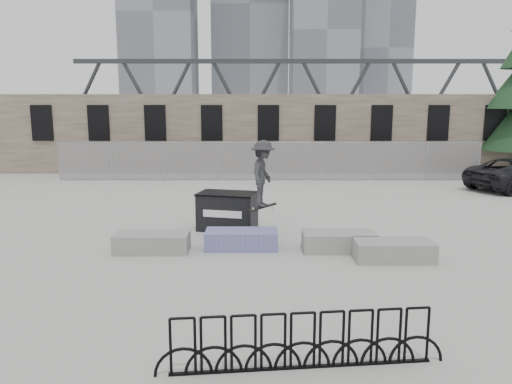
{
  "coord_description": "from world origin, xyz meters",
  "views": [
    {
      "loc": [
        -0.69,
        -13.42,
        4.0
      ],
      "look_at": [
        -0.7,
        1.72,
        1.3
      ],
      "focal_mm": 35.0,
      "sensor_mm": 36.0,
      "label": 1
    }
  ],
  "objects_px": {
    "planter_offset": "(394,250)",
    "bike_rack": "(303,342)",
    "planter_center_right": "(339,241)",
    "dumpster": "(227,211)",
    "planter_far_left": "(152,242)",
    "planter_center_left": "(241,239)",
    "skateboarder": "(263,174)"
  },
  "relations": [
    {
      "from": "skateboarder",
      "to": "planter_offset",
      "type": "bearing_deg",
      "value": -102.78
    },
    {
      "from": "planter_far_left",
      "to": "skateboarder",
      "type": "xyz_separation_m",
      "value": [
        3.04,
        0.99,
        1.73
      ]
    },
    {
      "from": "planter_offset",
      "to": "dumpster",
      "type": "height_order",
      "value": "dumpster"
    },
    {
      "from": "planter_far_left",
      "to": "planter_center_left",
      "type": "distance_m",
      "value": 2.45
    },
    {
      "from": "planter_center_left",
      "to": "planter_center_right",
      "type": "bearing_deg",
      "value": -4.62
    },
    {
      "from": "dumpster",
      "to": "bike_rack",
      "type": "distance_m",
      "value": 8.69
    },
    {
      "from": "skateboarder",
      "to": "dumpster",
      "type": "bearing_deg",
      "value": 52.49
    },
    {
      "from": "planter_far_left",
      "to": "planter_offset",
      "type": "bearing_deg",
      "value": -6.78
    },
    {
      "from": "planter_center_right",
      "to": "bike_rack",
      "type": "height_order",
      "value": "bike_rack"
    },
    {
      "from": "planter_far_left",
      "to": "bike_rack",
      "type": "height_order",
      "value": "bike_rack"
    },
    {
      "from": "bike_rack",
      "to": "dumpster",
      "type": "bearing_deg",
      "value": 100.77
    },
    {
      "from": "planter_center_left",
      "to": "bike_rack",
      "type": "distance_m",
      "value": 6.52
    },
    {
      "from": "dumpster",
      "to": "planter_center_left",
      "type": "bearing_deg",
      "value": -63.04
    },
    {
      "from": "planter_center_left",
      "to": "bike_rack",
      "type": "relative_size",
      "value": 0.45
    },
    {
      "from": "planter_offset",
      "to": "skateboarder",
      "type": "relative_size",
      "value": 0.98
    },
    {
      "from": "planter_offset",
      "to": "bike_rack",
      "type": "relative_size",
      "value": 0.45
    },
    {
      "from": "planter_far_left",
      "to": "planter_center_left",
      "type": "relative_size",
      "value": 1.0
    },
    {
      "from": "planter_center_left",
      "to": "planter_center_right",
      "type": "distance_m",
      "value": 2.7
    },
    {
      "from": "planter_far_left",
      "to": "planter_center_right",
      "type": "bearing_deg",
      "value": 1.08
    },
    {
      "from": "planter_far_left",
      "to": "dumpster",
      "type": "xyz_separation_m",
      "value": [
        1.92,
        2.43,
        0.33
      ]
    },
    {
      "from": "planter_center_left",
      "to": "planter_offset",
      "type": "bearing_deg",
      "value": -15.17
    },
    {
      "from": "planter_center_left",
      "to": "skateboarder",
      "type": "bearing_deg",
      "value": 48.23
    },
    {
      "from": "planter_far_left",
      "to": "skateboarder",
      "type": "bearing_deg",
      "value": 18.07
    },
    {
      "from": "planter_far_left",
      "to": "planter_offset",
      "type": "relative_size",
      "value": 1.0
    },
    {
      "from": "skateboarder",
      "to": "planter_center_left",
      "type": "bearing_deg",
      "value": 153.02
    },
    {
      "from": "skateboarder",
      "to": "planter_center_right",
      "type": "bearing_deg",
      "value": -98.4
    },
    {
      "from": "planter_center_left",
      "to": "skateboarder",
      "type": "relative_size",
      "value": 0.98
    },
    {
      "from": "planter_center_right",
      "to": "dumpster",
      "type": "distance_m",
      "value": 3.98
    },
    {
      "from": "dumpster",
      "to": "planter_offset",
      "type": "bearing_deg",
      "value": -22.1
    },
    {
      "from": "planter_far_left",
      "to": "bike_rack",
      "type": "bearing_deg",
      "value": -59.84
    },
    {
      "from": "planter_offset",
      "to": "dumpster",
      "type": "relative_size",
      "value": 0.98
    },
    {
      "from": "planter_center_left",
      "to": "planter_center_right",
      "type": "xyz_separation_m",
      "value": [
        2.69,
        -0.22,
        0.0
      ]
    }
  ]
}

